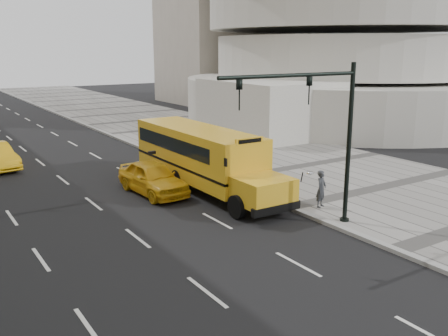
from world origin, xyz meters
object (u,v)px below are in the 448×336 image
pedestrian (321,189)px  traffic_signal (323,127)px  school_bus (200,153)px  taxi_near (153,178)px

pedestrian → traffic_signal: 4.07m
school_bus → pedestrian: (2.55, -5.99, -0.80)m
taxi_near → school_bus: bearing=-10.7°
taxi_near → traffic_signal: (3.19, -8.15, 3.30)m
school_bus → traffic_signal: size_ratio=1.81×
school_bus → pedestrian: 6.55m
taxi_near → pedestrian: bearing=-54.8°
pedestrian → traffic_signal: traffic_signal is taller
taxi_near → traffic_signal: 9.35m
pedestrian → school_bus: bearing=90.6°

